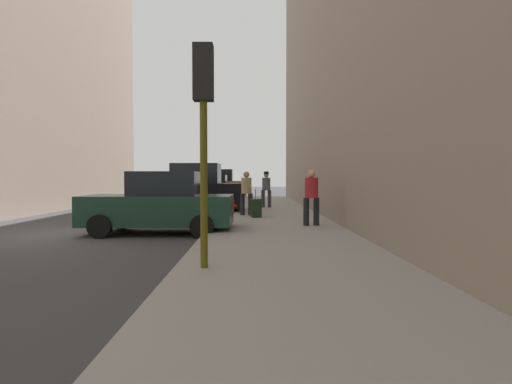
{
  "coord_description": "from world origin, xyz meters",
  "views": [
    {
      "loc": [
        5.27,
        -11.57,
        1.61
      ],
      "look_at": [
        5.45,
        3.94,
        1.06
      ],
      "focal_mm": 28.0,
      "sensor_mm": 36.0,
      "label": 1
    }
  ],
  "objects_px": {
    "traffic_light": "(204,107)",
    "fire_hydrant": "(232,205)",
    "pedestrian_in_tan_coat": "(246,191)",
    "parked_red_hatchback": "(208,190)",
    "parked_dark_green_sedan": "(161,204)",
    "pedestrian_in_red_jacket": "(311,194)",
    "rolling_suitcase": "(256,208)",
    "parked_bronze_suv": "(217,185)",
    "pedestrian_with_beanie": "(266,187)",
    "parked_black_suv": "(193,191)"
  },
  "relations": [
    {
      "from": "traffic_light",
      "to": "rolling_suitcase",
      "type": "relative_size",
      "value": 3.46
    },
    {
      "from": "parked_bronze_suv",
      "to": "rolling_suitcase",
      "type": "bearing_deg",
      "value": -79.77
    },
    {
      "from": "parked_dark_green_sedan",
      "to": "parked_black_suv",
      "type": "xyz_separation_m",
      "value": [
        -0.0,
        6.39,
        0.18
      ]
    },
    {
      "from": "parked_dark_green_sedan",
      "to": "pedestrian_with_beanie",
      "type": "distance_m",
      "value": 8.84
    },
    {
      "from": "parked_bronze_suv",
      "to": "pedestrian_in_tan_coat",
      "type": "xyz_separation_m",
      "value": [
        2.43,
        -14.61,
        0.07
      ]
    },
    {
      "from": "parked_red_hatchback",
      "to": "pedestrian_with_beanie",
      "type": "relative_size",
      "value": 2.38
    },
    {
      "from": "parked_dark_green_sedan",
      "to": "pedestrian_in_tan_coat",
      "type": "height_order",
      "value": "pedestrian_in_tan_coat"
    },
    {
      "from": "parked_black_suv",
      "to": "parked_red_hatchback",
      "type": "relative_size",
      "value": 1.1
    },
    {
      "from": "parked_dark_green_sedan",
      "to": "parked_black_suv",
      "type": "bearing_deg",
      "value": 90.0
    },
    {
      "from": "parked_dark_green_sedan",
      "to": "pedestrian_with_beanie",
      "type": "height_order",
      "value": "pedestrian_with_beanie"
    },
    {
      "from": "traffic_light",
      "to": "pedestrian_in_red_jacket",
      "type": "bearing_deg",
      "value": 65.38
    },
    {
      "from": "pedestrian_with_beanie",
      "to": "pedestrian_in_red_jacket",
      "type": "relative_size",
      "value": 1.04
    },
    {
      "from": "pedestrian_in_tan_coat",
      "to": "pedestrian_with_beanie",
      "type": "bearing_deg",
      "value": 77.14
    },
    {
      "from": "parked_dark_green_sedan",
      "to": "parked_bronze_suv",
      "type": "xyz_separation_m",
      "value": [
        -0.0,
        18.7,
        0.18
      ]
    },
    {
      "from": "parked_red_hatchback",
      "to": "pedestrian_in_red_jacket",
      "type": "xyz_separation_m",
      "value": [
        4.46,
        -11.89,
        0.26
      ]
    },
    {
      "from": "parked_black_suv",
      "to": "fire_hydrant",
      "type": "bearing_deg",
      "value": -39.94
    },
    {
      "from": "parked_black_suv",
      "to": "parked_bronze_suv",
      "type": "relative_size",
      "value": 1.01
    },
    {
      "from": "parked_black_suv",
      "to": "fire_hydrant",
      "type": "height_order",
      "value": "parked_black_suv"
    },
    {
      "from": "parked_black_suv",
      "to": "parked_red_hatchback",
      "type": "distance_m",
      "value": 6.14
    },
    {
      "from": "pedestrian_in_red_jacket",
      "to": "rolling_suitcase",
      "type": "distance_m",
      "value": 3.22
    },
    {
      "from": "parked_dark_green_sedan",
      "to": "pedestrian_in_tan_coat",
      "type": "bearing_deg",
      "value": 59.35
    },
    {
      "from": "pedestrian_in_tan_coat",
      "to": "rolling_suitcase",
      "type": "relative_size",
      "value": 1.64
    },
    {
      "from": "parked_dark_green_sedan",
      "to": "rolling_suitcase",
      "type": "height_order",
      "value": "parked_dark_green_sedan"
    },
    {
      "from": "parked_dark_green_sedan",
      "to": "traffic_light",
      "type": "height_order",
      "value": "traffic_light"
    },
    {
      "from": "traffic_light",
      "to": "pedestrian_in_red_jacket",
      "type": "relative_size",
      "value": 2.11
    },
    {
      "from": "parked_red_hatchback",
      "to": "pedestrian_in_red_jacket",
      "type": "bearing_deg",
      "value": -69.43
    },
    {
      "from": "parked_black_suv",
      "to": "fire_hydrant",
      "type": "relative_size",
      "value": 6.62
    },
    {
      "from": "parked_black_suv",
      "to": "pedestrian_with_beanie",
      "type": "relative_size",
      "value": 2.62
    },
    {
      "from": "fire_hydrant",
      "to": "pedestrian_in_tan_coat",
      "type": "bearing_deg",
      "value": -51.76
    },
    {
      "from": "pedestrian_in_red_jacket",
      "to": "pedestrian_in_tan_coat",
      "type": "bearing_deg",
      "value": 120.49
    },
    {
      "from": "parked_bronze_suv",
      "to": "pedestrian_in_red_jacket",
      "type": "bearing_deg",
      "value": -76.13
    },
    {
      "from": "pedestrian_in_tan_coat",
      "to": "parked_red_hatchback",
      "type": "bearing_deg",
      "value": 106.05
    },
    {
      "from": "pedestrian_in_red_jacket",
      "to": "rolling_suitcase",
      "type": "height_order",
      "value": "pedestrian_in_red_jacket"
    },
    {
      "from": "fire_hydrant",
      "to": "pedestrian_in_tan_coat",
      "type": "relative_size",
      "value": 0.41
    },
    {
      "from": "parked_dark_green_sedan",
      "to": "pedestrian_in_tan_coat",
      "type": "relative_size",
      "value": 2.47
    },
    {
      "from": "parked_dark_green_sedan",
      "to": "pedestrian_with_beanie",
      "type": "bearing_deg",
      "value": 67.67
    },
    {
      "from": "parked_bronze_suv",
      "to": "fire_hydrant",
      "type": "height_order",
      "value": "parked_bronze_suv"
    },
    {
      "from": "pedestrian_with_beanie",
      "to": "fire_hydrant",
      "type": "bearing_deg",
      "value": -115.27
    },
    {
      "from": "traffic_light",
      "to": "pedestrian_in_tan_coat",
      "type": "bearing_deg",
      "value": 86.42
    },
    {
      "from": "fire_hydrant",
      "to": "pedestrian_in_red_jacket",
      "type": "height_order",
      "value": "pedestrian_in_red_jacket"
    },
    {
      "from": "traffic_light",
      "to": "fire_hydrant",
      "type": "bearing_deg",
      "value": 90.29
    },
    {
      "from": "fire_hydrant",
      "to": "traffic_light",
      "type": "relative_size",
      "value": 0.2
    },
    {
      "from": "pedestrian_with_beanie",
      "to": "rolling_suitcase",
      "type": "height_order",
      "value": "pedestrian_with_beanie"
    },
    {
      "from": "parked_black_suv",
      "to": "parked_red_hatchback",
      "type": "height_order",
      "value": "parked_black_suv"
    },
    {
      "from": "pedestrian_in_tan_coat",
      "to": "pedestrian_in_red_jacket",
      "type": "xyz_separation_m",
      "value": [
        2.04,
        -3.46,
        0.0
      ]
    },
    {
      "from": "parked_black_suv",
      "to": "pedestrian_in_red_jacket",
      "type": "height_order",
      "value": "parked_black_suv"
    },
    {
      "from": "parked_red_hatchback",
      "to": "fire_hydrant",
      "type": "distance_m",
      "value": 7.86
    },
    {
      "from": "traffic_light",
      "to": "parked_dark_green_sedan",
      "type": "bearing_deg",
      "value": 110.13
    },
    {
      "from": "parked_bronze_suv",
      "to": "pedestrian_in_red_jacket",
      "type": "height_order",
      "value": "parked_bronze_suv"
    },
    {
      "from": "parked_red_hatchback",
      "to": "traffic_light",
      "type": "xyz_separation_m",
      "value": [
        1.85,
        -17.58,
        1.91
      ]
    }
  ]
}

